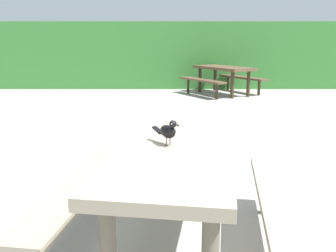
% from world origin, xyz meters
% --- Properties ---
extents(ground_plane, '(60.00, 60.00, 0.00)m').
position_xyz_m(ground_plane, '(0.00, 0.00, 0.00)').
color(ground_plane, '#A3A099').
extents(hedge_wall, '(28.00, 1.98, 1.96)m').
position_xyz_m(hedge_wall, '(0.00, 9.64, 0.98)').
color(hedge_wall, '#387A33').
rests_on(hedge_wall, ground).
extents(picnic_table_foreground, '(1.91, 1.94, 0.74)m').
position_xyz_m(picnic_table_foreground, '(-0.36, -0.17, 0.56)').
color(picnic_table_foreground, gray).
rests_on(picnic_table_foreground, ground).
extents(bird_grackle, '(0.19, 0.25, 0.18)m').
position_xyz_m(bird_grackle, '(-0.41, -0.11, 0.84)').
color(bird_grackle, black).
rests_on(bird_grackle, picnic_table_foreground).
extents(picnic_table_mid_left, '(2.31, 2.33, 0.74)m').
position_xyz_m(picnic_table_mid_left, '(1.07, 7.59, 0.56)').
color(picnic_table_mid_left, brown).
rests_on(picnic_table_mid_left, ground).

